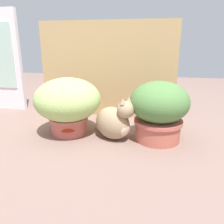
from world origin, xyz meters
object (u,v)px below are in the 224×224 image
object	(u,v)px
leafy_planter	(159,109)
grass_planter	(68,103)
cat	(114,122)
mushroom_ornament_red	(68,128)

from	to	relation	value
leafy_planter	grass_planter	bearing A→B (deg)	-178.63
grass_planter	cat	distance (m)	0.36
leafy_planter	mushroom_ornament_red	size ratio (longest dim) A/B	3.68
cat	leafy_planter	bearing A→B (deg)	9.99
grass_planter	mushroom_ornament_red	xyz separation A→B (m)	(0.03, -0.09, -0.15)
cat	mushroom_ornament_red	distance (m)	0.32
cat	mushroom_ornament_red	size ratio (longest dim) A/B	3.17
grass_planter	cat	world-z (taller)	grass_planter
grass_planter	mushroom_ornament_red	world-z (taller)	grass_planter
grass_planter	leafy_planter	xyz separation A→B (m)	(0.62, 0.01, -0.01)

